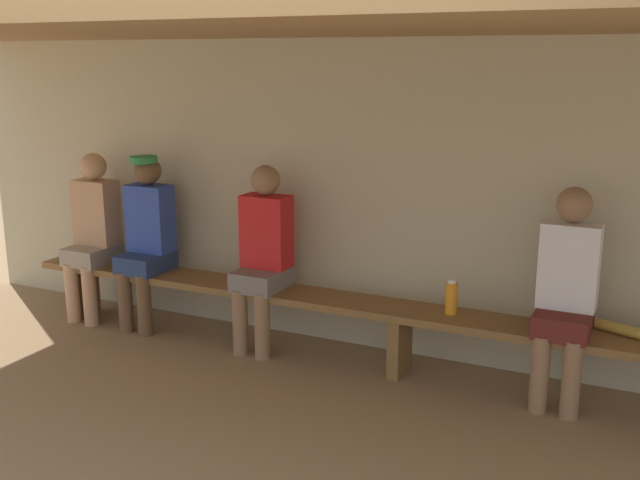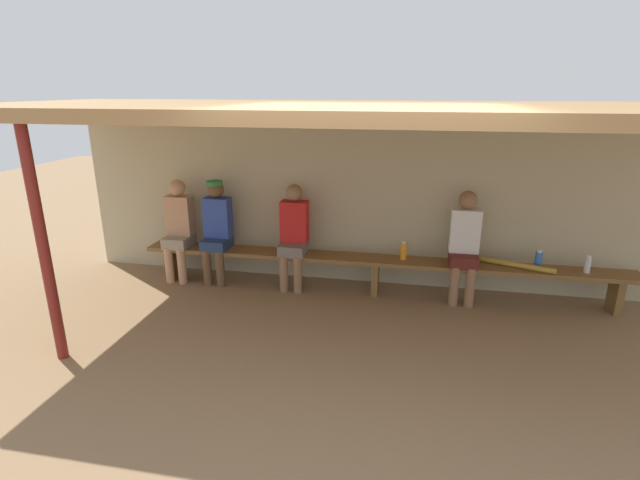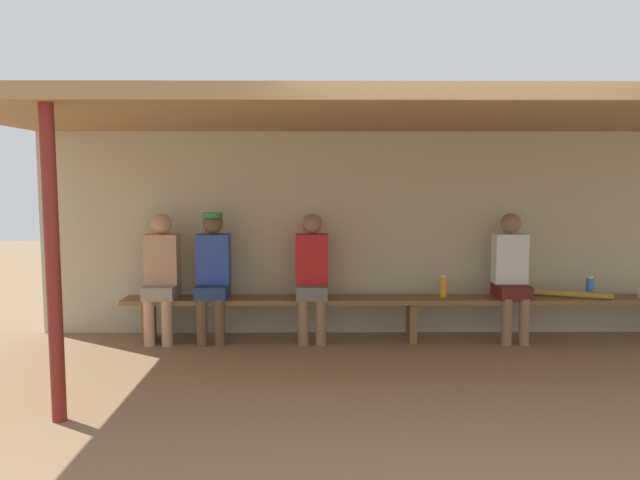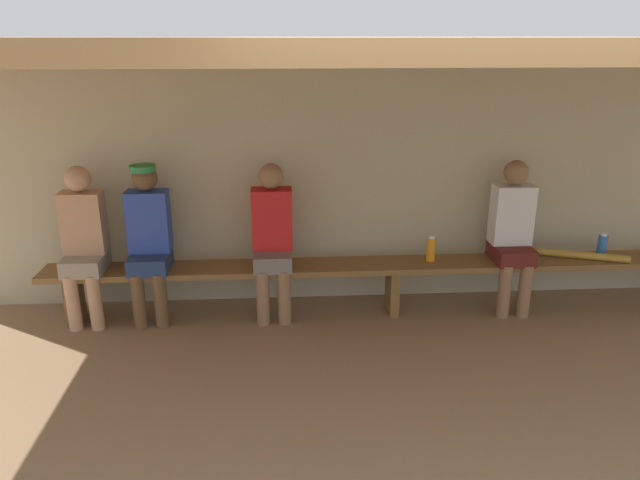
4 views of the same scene
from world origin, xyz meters
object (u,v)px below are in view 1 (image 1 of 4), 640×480
object	(u,v)px
bench	(400,318)
player_leftmost	(263,251)
player_shirtless_tan	(146,234)
player_in_blue	(566,289)
water_bottle_blue	(451,297)
player_near_post	(93,230)

from	to	relation	value
bench	player_leftmost	size ratio (longest dim) A/B	4.49
player_shirtless_tan	player_in_blue	world-z (taller)	player_shirtless_tan
bench	water_bottle_blue	bearing A→B (deg)	4.66
water_bottle_blue	player_in_blue	bearing A→B (deg)	-1.94
bench	player_in_blue	xyz separation A→B (m)	(1.03, 0.00, 0.34)
bench	player_near_post	world-z (taller)	player_near_post
player_near_post	player_in_blue	xyz separation A→B (m)	(3.64, 0.00, 0.00)
player_near_post	player_leftmost	size ratio (longest dim) A/B	1.00
player_near_post	player_shirtless_tan	size ratio (longest dim) A/B	0.99
bench	player_shirtless_tan	bearing A→B (deg)	179.90
player_in_blue	water_bottle_blue	size ratio (longest dim) A/B	5.79
bench	water_bottle_blue	size ratio (longest dim) A/B	26.03
bench	player_leftmost	xyz separation A→B (m)	(-1.05, 0.00, 0.34)
player_shirtless_tan	bench	bearing A→B (deg)	-0.10
bench	player_leftmost	distance (m)	1.10
player_in_blue	player_near_post	bearing A→B (deg)	180.00
player_shirtless_tan	water_bottle_blue	bearing A→B (deg)	0.56
bench	player_shirtless_tan	xyz separation A→B (m)	(-2.07, 0.00, 0.36)
bench	player_near_post	size ratio (longest dim) A/B	4.49
bench	player_in_blue	world-z (taller)	player_in_blue
bench	player_shirtless_tan	size ratio (longest dim) A/B	4.46
player_leftmost	water_bottle_blue	world-z (taller)	player_leftmost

